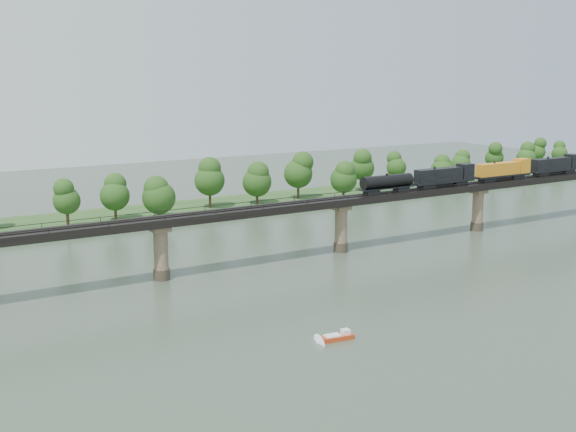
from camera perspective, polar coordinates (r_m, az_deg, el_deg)
ground at (r=130.13m, az=11.95°, el=-5.50°), size 400.00×400.00×0.00m
far_bank at (r=198.37m, az=-5.14°, el=0.69°), size 300.00×24.00×1.60m
bridge at (r=151.14m, az=4.21°, el=-0.81°), size 236.00×30.00×11.50m
bridge_superstructure at (r=149.95m, az=4.24°, el=1.55°), size 220.00×4.90×0.75m
far_treeline at (r=189.56m, az=-6.80°, el=2.63°), size 289.06×17.54×13.60m
freight_train at (r=176.86m, az=15.20°, el=3.33°), size 70.25×2.74×4.84m
motorboat at (r=103.19m, az=3.95°, el=-9.48°), size 4.92×2.30×1.33m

